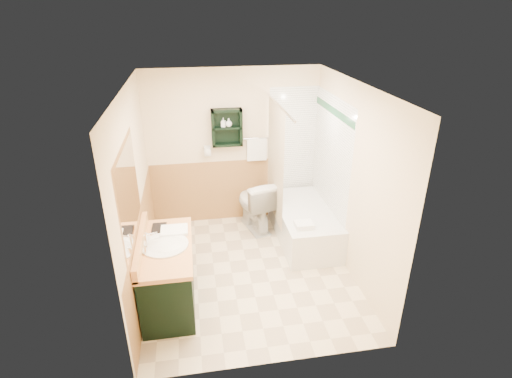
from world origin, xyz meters
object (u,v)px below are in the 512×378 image
object	(u,v)px
bathtub	(304,224)
vanity_book	(151,221)
soap_bottle_a	(223,125)
soap_bottle_b	(229,123)
vanity	(168,274)
toilet	(255,204)
hair_dryer	(207,151)
wall_shelf	(227,128)

from	to	relation	value
bathtub	vanity_book	world-z (taller)	vanity_book
soap_bottle_a	soap_bottle_b	size ratio (longest dim) A/B	1.07
vanity	bathtub	world-z (taller)	vanity
vanity	bathtub	bearing A→B (deg)	29.15
toilet	soap_bottle_b	distance (m)	1.29
soap_bottle_a	soap_bottle_b	xyz separation A→B (m)	(0.08, 0.00, 0.02)
toilet	soap_bottle_b	size ratio (longest dim) A/B	6.66
toilet	vanity_book	bearing A→B (deg)	24.47
vanity	toilet	distance (m)	1.98
hair_dryer	vanity_book	distance (m)	1.68
vanity_book	soap_bottle_a	xyz separation A→B (m)	(1.01, 1.44, 0.71)
vanity	bathtub	xyz separation A→B (m)	(1.92, 1.07, -0.14)
soap_bottle_a	toilet	bearing A→B (deg)	-34.65
toilet	bathtub	bearing A→B (deg)	130.59
wall_shelf	hair_dryer	size ratio (longest dim) A/B	2.29
vanity_book	soap_bottle_b	bearing A→B (deg)	54.15
soap_bottle_b	toilet	bearing A→B (deg)	-40.43
bathtub	vanity_book	xyz separation A→B (m)	(-2.08, -0.69, 0.64)
toilet	soap_bottle_a	size ratio (longest dim) A/B	6.21
hair_dryer	toilet	xyz separation A→B (m)	(0.67, -0.32, -0.80)
hair_dryer	vanity	size ratio (longest dim) A/B	0.20
toilet	vanity_book	size ratio (longest dim) A/B	3.61
vanity	toilet	size ratio (longest dim) A/B	1.48
bathtub	soap_bottle_b	world-z (taller)	soap_bottle_b
bathtub	vanity_book	size ratio (longest dim) A/B	6.58
vanity	soap_bottle_a	size ratio (longest dim) A/B	9.19
hair_dryer	soap_bottle_b	size ratio (longest dim) A/B	1.94
vanity_book	hair_dryer	bearing A→B (deg)	63.92
vanity	wall_shelf	bearing A→B (deg)	63.88
hair_dryer	soap_bottle_b	bearing A→B (deg)	-5.21
vanity_book	soap_bottle_b	distance (m)	1.94
wall_shelf	hair_dryer	bearing A→B (deg)	175.24
toilet	soap_bottle_b	xyz separation A→B (m)	(-0.34, 0.29, 1.21)
wall_shelf	soap_bottle_a	distance (m)	0.07
bathtub	soap_bottle_a	world-z (taller)	soap_bottle_a
hair_dryer	toilet	world-z (taller)	hair_dryer
vanity	soap_bottle_b	size ratio (longest dim) A/B	9.85
soap_bottle_a	soap_bottle_b	bearing A→B (deg)	0.00
vanity	soap_bottle_a	xyz separation A→B (m)	(0.85, 1.82, 1.21)
hair_dryer	bathtub	bearing A→B (deg)	-30.45
hair_dryer	vanity	distance (m)	2.11
hair_dryer	bathtub	size ratio (longest dim) A/B	0.16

